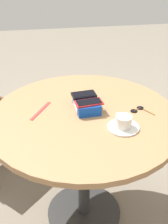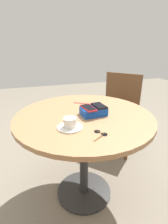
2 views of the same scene
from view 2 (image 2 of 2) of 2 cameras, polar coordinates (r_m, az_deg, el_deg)
name	(u,v)px [view 2 (image 2 of 2)]	position (r m, az deg, el deg)	size (l,w,h in m)	color
ground_plane	(84,192)	(1.68, 0.00, -24.54)	(8.00, 8.00, 0.00)	gray
round_table	(84,130)	(1.31, 0.00, -6.06)	(0.99, 0.99, 0.73)	#2D2D2D
phone_box	(93,111)	(1.24, 3.11, 0.26)	(0.18, 0.13, 0.06)	#0F42AD
phone_black	(99,106)	(1.25, 4.96, 2.07)	(0.09, 0.14, 0.01)	black
phone_red	(88,108)	(1.21, 1.47, 1.38)	(0.09, 0.15, 0.01)	red
saucer	(70,127)	(1.07, -4.62, -4.99)	(0.16, 0.16, 0.01)	silver
coffee_cup	(70,122)	(1.05, -4.56, -3.30)	(0.10, 0.08, 0.06)	silver
lanyard_strap	(85,104)	(1.47, 0.33, 2.78)	(0.19, 0.02, 0.00)	red
sunglasses	(100,133)	(1.00, 5.36, -7.00)	(0.10, 0.11, 0.01)	black
chair_near_window	(118,110)	(2.13, 11.10, 0.75)	(0.65, 0.65, 0.87)	brown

